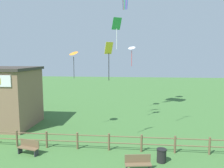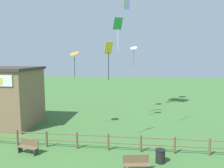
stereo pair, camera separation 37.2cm
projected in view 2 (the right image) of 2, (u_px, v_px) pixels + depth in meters
The scene contains 8 objects.
wooden_fence at pixel (108, 141), 14.41m from camera, with size 21.48×0.14×1.14m.
park_bench_near_fence at pixel (136, 163), 11.72m from camera, with size 1.46×0.61×0.91m.
park_bench_by_building at pixel (28, 146), 13.98m from camera, with size 1.48×0.73×0.91m.
trash_bin at pixel (160, 156), 12.74m from camera, with size 0.59×0.59×0.80m.
kite_green_diamond at pixel (118, 27), 20.00m from camera, with size 0.97×0.85×2.86m.
kite_white_delta at pixel (134, 49), 24.35m from camera, with size 1.01×0.98×2.28m.
kite_yellow_diamond at pixel (109, 54), 14.83m from camera, with size 0.59×0.58×2.60m.
kite_orange_delta at pixel (74, 55), 17.77m from camera, with size 0.99×0.98×2.25m.
Camera 2 is at (1.96, -7.33, 6.14)m, focal length 35.00 mm.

